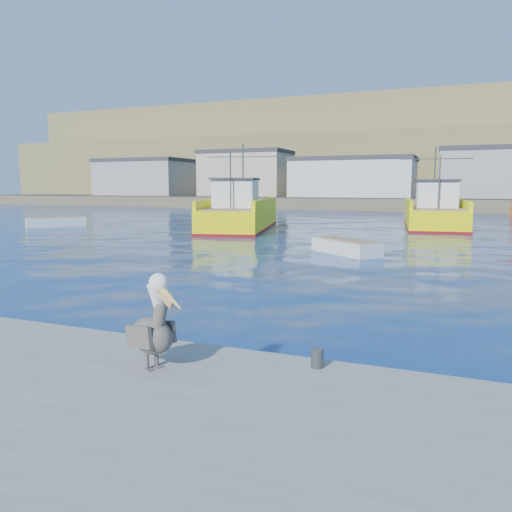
{
  "coord_description": "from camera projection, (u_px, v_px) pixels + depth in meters",
  "views": [
    {
      "loc": [
        4.91,
        -10.77,
        3.34
      ],
      "look_at": [
        -1.0,
        3.99,
        1.11
      ],
      "focal_mm": 35.0,
      "sensor_mm": 36.0,
      "label": 1
    }
  ],
  "objects": [
    {
      "name": "skiff_mid",
      "position": [
        346.0,
        248.0,
        24.81
      ],
      "size": [
        3.96,
        3.75,
        0.88
      ],
      "color": "silver",
      "rests_on": "ground"
    },
    {
      "name": "trawler_yellow_b",
      "position": [
        434.0,
        214.0,
        40.47
      ],
      "size": [
        5.91,
        12.83,
        6.66
      ],
      "color": "#FFF600",
      "rests_on": "ground"
    },
    {
      "name": "pelican",
      "position": [
        153.0,
        328.0,
        7.72
      ],
      "size": [
        1.22,
        0.77,
        1.54
      ],
      "color": "#595451",
      "rests_on": "dock"
    },
    {
      "name": "dock_bollards",
      "position": [
        184.0,
        341.0,
        8.74
      ],
      "size": [
        36.2,
        0.2,
        0.3
      ],
      "color": "#4C4C4C",
      "rests_on": "dock"
    },
    {
      "name": "far_shore",
      "position": [
        435.0,
        161.0,
        111.32
      ],
      "size": [
        200.0,
        81.0,
        24.0
      ],
      "color": "brown",
      "rests_on": "ground"
    },
    {
      "name": "ground",
      "position": [
        233.0,
        324.0,
        12.18
      ],
      "size": [
        260.0,
        260.0,
        0.0
      ],
      "primitive_type": "plane",
      "color": "navy",
      "rests_on": "ground"
    },
    {
      "name": "trawler_yellow_a",
      "position": [
        240.0,
        215.0,
        38.86
      ],
      "size": [
        7.23,
        13.67,
        6.73
      ],
      "color": "#FFF600",
      "rests_on": "ground"
    },
    {
      "name": "skiff_left",
      "position": [
        56.0,
        223.0,
        41.32
      ],
      "size": [
        4.15,
        4.49,
        0.99
      ],
      "color": "silver",
      "rests_on": "ground"
    }
  ]
}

